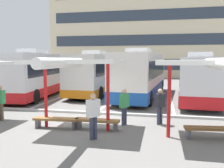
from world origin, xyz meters
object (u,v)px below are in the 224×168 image
at_px(waiting_passenger_0, 124,104).
at_px(bench_3, 208,130).
at_px(coach_bus_0, 40,74).
at_px(waiting_shelter_2, 213,64).
at_px(waiting_shelter_1, 73,64).
at_px(waiting_passenger_1, 0,100).
at_px(coach_bus_1, 100,73).
at_px(waiting_passenger_2, 160,104).
at_px(waiting_passenger_3, 93,113).
at_px(bench_2, 97,122).
at_px(coach_bus_2, 142,75).
at_px(bench_1, 56,120).
at_px(coach_bus_3, 198,78).

bearing_deg(waiting_passenger_0, bench_3, -20.18).
height_order(coach_bus_0, waiting_shelter_2, coach_bus_0).
relative_size(waiting_shelter_1, waiting_passenger_1, 2.72).
bearing_deg(coach_bus_1, waiting_passenger_2, -61.50).
distance_m(waiting_shelter_2, waiting_passenger_0, 4.14).
bearing_deg(waiting_shelter_1, coach_bus_1, 99.21).
bearing_deg(waiting_passenger_3, waiting_passenger_1, 161.55).
bearing_deg(bench_2, coach_bus_2, 83.36).
bearing_deg(bench_1, coach_bus_3, 52.71).
bearing_deg(waiting_passenger_3, waiting_passenger_0, 68.97).
height_order(waiting_passenger_0, waiting_passenger_2, waiting_passenger_0).
bearing_deg(waiting_passenger_3, coach_bus_3, 63.91).
height_order(bench_3, waiting_passenger_3, waiting_passenger_3).
xyz_separation_m(coach_bus_1, bench_3, (7.15, -11.56, -1.41)).
bearing_deg(coach_bus_2, waiting_passenger_0, -90.57).
bearing_deg(bench_2, waiting_passenger_2, 28.06).
bearing_deg(waiting_passenger_1, waiting_shelter_2, -7.06).
xyz_separation_m(coach_bus_2, waiting_passenger_0, (-0.09, -8.56, -0.80)).
bearing_deg(coach_bus_2, bench_2, -96.64).
height_order(coach_bus_0, coach_bus_1, coach_bus_0).
distance_m(waiting_passenger_1, waiting_passenger_2, 7.58).
xyz_separation_m(coach_bus_0, bench_3, (11.49, -8.84, -1.42)).
height_order(coach_bus_2, bench_3, coach_bus_2).
relative_size(coach_bus_2, waiting_passenger_2, 6.74).
distance_m(waiting_shelter_2, waiting_passenger_1, 9.55).
bearing_deg(bench_1, waiting_passenger_0, 20.56).
xyz_separation_m(coach_bus_0, waiting_passenger_3, (7.31, -9.75, -0.75)).
height_order(coach_bus_2, waiting_passenger_1, coach_bus_2).
xyz_separation_m(coach_bus_3, waiting_passenger_2, (-2.69, -7.78, -0.65)).
relative_size(waiting_passenger_2, waiting_passenger_3, 0.94).
bearing_deg(waiting_passenger_0, coach_bus_0, 136.92).
xyz_separation_m(coach_bus_1, coach_bus_2, (3.88, -1.77, 0.01)).
height_order(bench_1, waiting_passenger_0, waiting_passenger_0).
bearing_deg(waiting_passenger_3, coach_bus_0, 126.85).
distance_m(coach_bus_1, waiting_passenger_2, 11.26).
xyz_separation_m(coach_bus_1, waiting_passenger_3, (2.97, -12.47, -0.73)).
height_order(coach_bus_1, bench_1, coach_bus_1).
distance_m(coach_bus_1, bench_3, 13.66).
xyz_separation_m(coach_bus_2, bench_3, (3.27, -9.79, -1.41)).
relative_size(coach_bus_3, waiting_passenger_2, 6.84).
bearing_deg(bench_2, bench_3, -4.02).
relative_size(waiting_passenger_1, waiting_passenger_2, 1.05).
distance_m(waiting_shelter_1, bench_2, 2.63).
relative_size(waiting_shelter_1, bench_1, 2.38).
bearing_deg(coach_bus_0, coach_bus_2, 6.59).
xyz_separation_m(coach_bus_3, waiting_passenger_1, (-10.22, -8.67, -0.59)).
height_order(bench_2, waiting_passenger_1, waiting_passenger_1).
height_order(bench_1, waiting_passenger_3, waiting_passenger_3).
bearing_deg(bench_1, bench_2, 4.19).
height_order(coach_bus_2, waiting_passenger_3, coach_bus_2).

